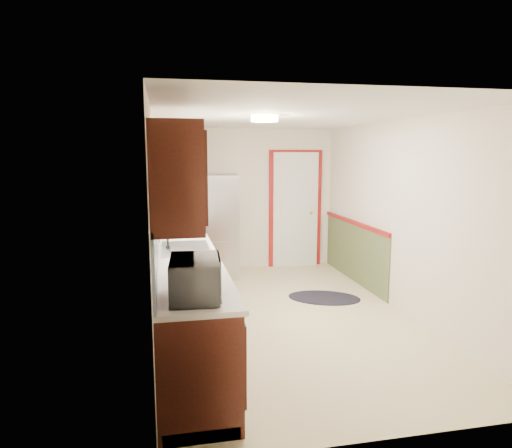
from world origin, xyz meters
name	(u,v)px	position (x,y,z in m)	size (l,w,h in m)	color
room_shell	(285,220)	(0.00, 0.00, 1.20)	(3.20, 5.20, 2.52)	beige
kitchen_run	(182,263)	(-1.24, -0.29, 0.81)	(0.63, 4.00, 2.20)	#39140C
back_wall_trim	(307,218)	(0.99, 2.21, 0.89)	(1.12, 2.30, 2.08)	maroon
ceiling_fixture	(265,119)	(-0.30, -0.20, 2.36)	(0.30, 0.30, 0.06)	#FFD88C
microwave	(195,274)	(-1.20, -1.95, 1.12)	(0.54, 0.30, 0.36)	white
refrigerator	(217,226)	(-0.58, 2.05, 0.82)	(0.75, 0.73, 1.65)	#B7B7BC
rug	(324,298)	(0.73, 0.58, 0.01)	(0.99, 0.64, 0.01)	black
cooktop	(180,226)	(-1.19, 1.40, 0.95)	(0.47, 0.57, 0.02)	black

